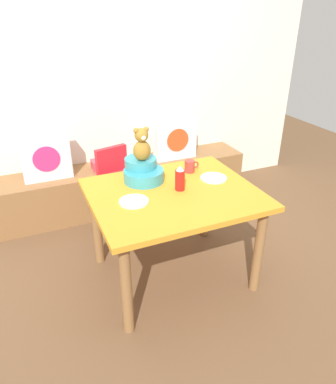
# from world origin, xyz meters

# --- Properties ---
(ground_plane) EXTENTS (8.00, 8.00, 0.00)m
(ground_plane) POSITION_xyz_m (0.00, 0.00, 0.00)
(ground_plane) COLOR brown
(back_wall) EXTENTS (4.40, 0.10, 2.60)m
(back_wall) POSITION_xyz_m (0.00, 1.50, 1.30)
(back_wall) COLOR silver
(back_wall) RESTS_ON ground_plane
(window_bench) EXTENTS (2.60, 0.44, 0.46)m
(window_bench) POSITION_xyz_m (0.00, 1.23, 0.23)
(window_bench) COLOR olive
(window_bench) RESTS_ON ground_plane
(pillow_floral_left) EXTENTS (0.44, 0.15, 0.44)m
(pillow_floral_left) POSITION_xyz_m (-0.75, 1.21, 0.68)
(pillow_floral_left) COLOR silver
(pillow_floral_left) RESTS_ON window_bench
(pillow_floral_right) EXTENTS (0.44, 0.15, 0.44)m
(pillow_floral_right) POSITION_xyz_m (0.56, 1.21, 0.68)
(pillow_floral_right) COLOR silver
(pillow_floral_right) RESTS_ON window_bench
(book_stack) EXTENTS (0.20, 0.14, 0.09)m
(book_stack) POSITION_xyz_m (-0.23, 1.23, 0.51)
(book_stack) COLOR #BE3F4D
(book_stack) RESTS_ON window_bench
(dining_table) EXTENTS (1.17, 0.97, 0.74)m
(dining_table) POSITION_xyz_m (0.00, 0.00, 0.63)
(dining_table) COLOR orange
(dining_table) RESTS_ON ground_plane
(highchair) EXTENTS (0.40, 0.50, 0.79)m
(highchair) POSITION_xyz_m (-0.17, 0.80, 0.52)
(highchair) COLOR red
(highchair) RESTS_ON ground_plane
(infant_seat_teal) EXTENTS (0.30, 0.33, 0.16)m
(infant_seat_teal) POSITION_xyz_m (-0.13, 0.27, 0.81)
(infant_seat_teal) COLOR teal
(infant_seat_teal) RESTS_ON dining_table
(teddy_bear) EXTENTS (0.13, 0.12, 0.25)m
(teddy_bear) POSITION_xyz_m (-0.13, 0.27, 1.02)
(teddy_bear) COLOR olive
(teddy_bear) RESTS_ON infant_seat_teal
(ketchup_bottle) EXTENTS (0.07, 0.07, 0.18)m
(ketchup_bottle) POSITION_xyz_m (0.05, 0.01, 0.83)
(ketchup_bottle) COLOR red
(ketchup_bottle) RESTS_ON dining_table
(coffee_mug) EXTENTS (0.12, 0.08, 0.09)m
(coffee_mug) POSITION_xyz_m (0.26, 0.26, 0.79)
(coffee_mug) COLOR #9E332D
(coffee_mug) RESTS_ON dining_table
(dinner_plate_near) EXTENTS (0.20, 0.20, 0.01)m
(dinner_plate_near) POSITION_xyz_m (0.37, 0.08, 0.75)
(dinner_plate_near) COLOR white
(dinner_plate_near) RESTS_ON dining_table
(dinner_plate_far) EXTENTS (0.20, 0.20, 0.01)m
(dinner_plate_far) POSITION_xyz_m (-0.31, -0.03, 0.75)
(dinner_plate_far) COLOR white
(dinner_plate_far) RESTS_ON dining_table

